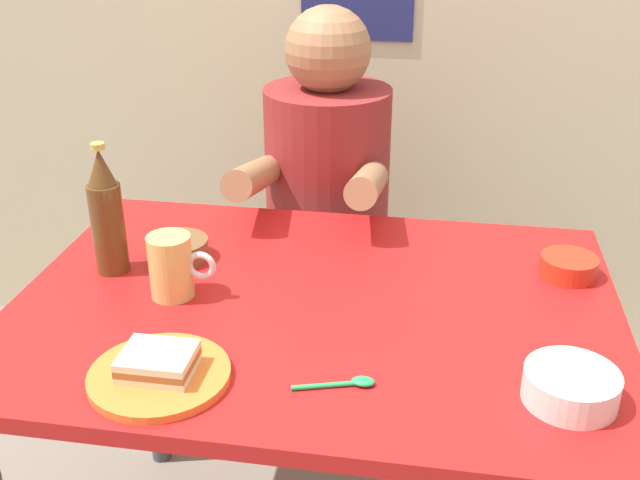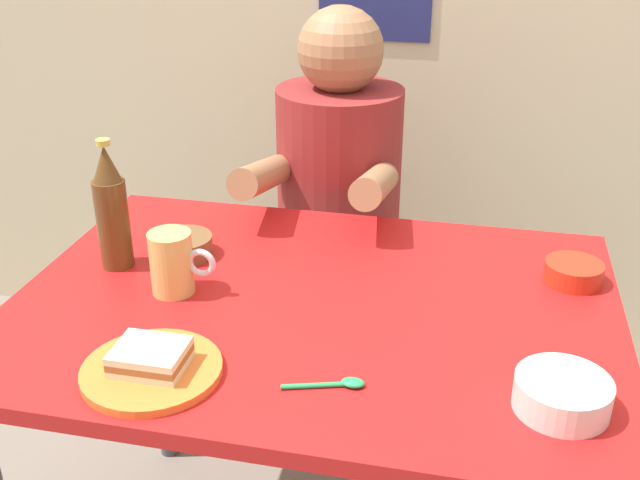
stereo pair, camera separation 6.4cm
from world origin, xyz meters
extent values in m
cube|color=red|center=(0.00, 0.00, 0.72)|extent=(1.10, 0.80, 0.03)
cylinder|color=#3F3F44|center=(-0.49, 0.34, 0.35)|extent=(0.05, 0.05, 0.71)
cylinder|color=#3F3F44|center=(0.49, 0.34, 0.35)|extent=(0.05, 0.05, 0.71)
cylinder|color=#4C4C51|center=(-0.08, 0.63, 0.21)|extent=(0.08, 0.08, 0.41)
cylinder|color=#2D2D33|center=(-0.08, 0.63, 0.43)|extent=(0.34, 0.34, 0.04)
cylinder|color=maroon|center=(-0.08, 0.63, 0.71)|extent=(0.32, 0.32, 0.52)
sphere|color=#A0704C|center=(-0.08, 0.63, 1.06)|extent=(0.21, 0.21, 0.21)
cylinder|color=#A0704C|center=(-0.21, 0.38, 0.82)|extent=(0.07, 0.31, 0.14)
cylinder|color=#A0704C|center=(0.05, 0.38, 0.82)|extent=(0.07, 0.31, 0.14)
cylinder|color=orange|center=(-0.20, -0.27, 0.75)|extent=(0.22, 0.22, 0.01)
cube|color=beige|center=(-0.20, -0.27, 0.76)|extent=(0.11, 0.09, 0.01)
cube|color=#9E592D|center=(-0.20, -0.27, 0.77)|extent=(0.11, 0.09, 0.01)
cube|color=beige|center=(-0.20, -0.27, 0.78)|extent=(0.11, 0.09, 0.01)
cylinder|color=#D1BC66|center=(-0.26, -0.02, 0.80)|extent=(0.08, 0.08, 0.12)
torus|color=silver|center=(-0.21, -0.02, 0.81)|extent=(0.06, 0.01, 0.06)
cylinder|color=#593819|center=(-0.41, 0.05, 0.83)|extent=(0.06, 0.06, 0.18)
cone|color=#593819|center=(-0.41, 0.05, 0.95)|extent=(0.05, 0.05, 0.07)
cylinder|color=#BFB74C|center=(-0.41, 0.05, 1.00)|extent=(0.03, 0.03, 0.01)
cylinder|color=silver|center=(0.42, -0.22, 0.77)|extent=(0.14, 0.14, 0.05)
cylinder|color=tan|center=(0.42, -0.22, 0.78)|extent=(0.11, 0.11, 0.02)
cylinder|color=red|center=(0.47, 0.18, 0.76)|extent=(0.11, 0.11, 0.04)
cylinder|color=#A33521|center=(0.47, 0.18, 0.77)|extent=(0.09, 0.09, 0.02)
cylinder|color=brown|center=(-0.30, 0.12, 0.76)|extent=(0.12, 0.12, 0.04)
cylinder|color=brown|center=(-0.30, 0.12, 0.77)|extent=(0.10, 0.10, 0.02)
cylinder|color=#26A559|center=(0.06, -0.25, 0.74)|extent=(0.11, 0.04, 0.01)
ellipsoid|color=#26A559|center=(0.11, -0.24, 0.75)|extent=(0.04, 0.02, 0.01)
camera|label=1|loc=(0.21, -1.18, 1.44)|focal=42.41mm
camera|label=2|loc=(0.27, -1.16, 1.44)|focal=42.41mm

